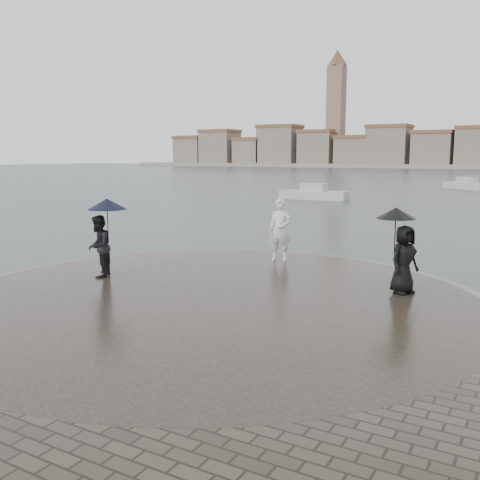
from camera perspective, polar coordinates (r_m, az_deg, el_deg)
The scene contains 6 objects.
ground at distance 9.60m, azimuth -14.83°, elevation -12.48°, with size 400.00×400.00×0.00m, color #2B3835.
kerb_ring at distance 12.14m, azimuth -3.09°, elevation -6.85°, with size 12.50×12.50×0.32m, color gray.
quay_tip at distance 12.13m, azimuth -3.09°, elevation -6.76°, with size 11.90×11.90×0.36m, color #2D261E.
statue at distance 15.95m, azimuth 4.28°, elevation 1.07°, with size 0.68×0.44×1.85m, color silver.
visitor_left at distance 14.16m, azimuth -14.61°, elevation 0.56°, with size 1.22×1.10×2.04m.
visitor_right at distance 12.65m, azimuth 16.88°, elevation -0.72°, with size 1.11×1.01×1.95m.
Camera 1 is at (6.39, -6.28, 3.45)m, focal length 40.00 mm.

